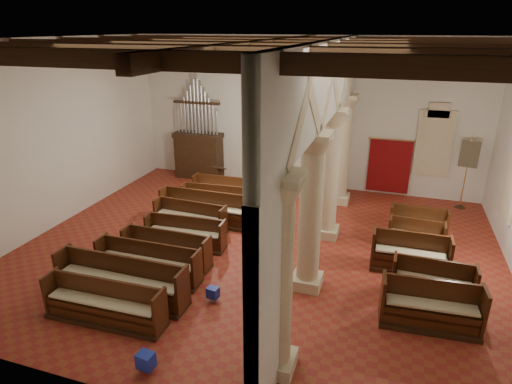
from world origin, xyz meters
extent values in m
plane|color=maroon|center=(0.00, 0.00, 0.00)|extent=(14.00, 14.00, 0.00)
plane|color=black|center=(0.00, 0.00, 6.00)|extent=(14.00, 14.00, 0.00)
cube|color=silver|center=(0.00, 6.00, 3.00)|extent=(14.00, 0.02, 6.00)
cube|color=silver|center=(0.00, -6.00, 3.00)|extent=(14.00, 0.02, 6.00)
cube|color=silver|center=(-7.00, 0.00, 3.00)|extent=(0.02, 12.00, 6.00)
cube|color=beige|center=(1.80, -4.50, 0.15)|extent=(0.75, 0.75, 0.30)
cylinder|color=beige|center=(1.80, -4.50, 1.95)|extent=(0.56, 0.56, 3.30)
cube|color=beige|center=(1.80, -1.50, 0.15)|extent=(0.75, 0.75, 0.30)
cylinder|color=beige|center=(1.80, -1.50, 1.95)|extent=(0.56, 0.56, 3.30)
cube|color=beige|center=(1.80, 1.50, 0.15)|extent=(0.75, 0.75, 0.30)
cylinder|color=beige|center=(1.80, 1.50, 1.95)|extent=(0.56, 0.56, 3.30)
cube|color=beige|center=(1.80, 4.50, 0.15)|extent=(0.75, 0.75, 0.30)
cylinder|color=beige|center=(1.80, 4.50, 1.95)|extent=(0.56, 0.56, 3.30)
cube|color=silver|center=(1.80, 0.00, 5.04)|extent=(0.25, 11.90, 1.93)
cube|color=#306C4E|center=(5.00, 5.98, 2.20)|extent=(1.00, 0.03, 2.20)
cube|color=#372111|center=(-4.50, 5.50, 0.90)|extent=(2.00, 0.80, 1.80)
cube|color=#372111|center=(-4.50, 5.50, 1.90)|extent=(2.10, 0.85, 0.20)
cube|color=#3A2312|center=(-2.94, 4.23, 0.04)|extent=(0.50, 0.50, 0.09)
cube|color=#3A2312|center=(-2.94, 4.23, 0.48)|extent=(0.24, 0.24, 0.95)
cube|color=#3A2312|center=(-2.94, 4.16, 1.00)|extent=(0.52, 0.47, 0.17)
cube|color=maroon|center=(3.50, 5.92, 1.15)|extent=(1.60, 0.06, 2.10)
cylinder|color=gold|center=(3.50, 5.90, 2.25)|extent=(1.80, 0.04, 0.04)
cone|color=#372111|center=(6.18, 5.36, 0.07)|extent=(0.41, 0.41, 0.14)
cylinder|color=gold|center=(6.18, 5.36, 1.37)|extent=(0.04, 0.04, 2.74)
cylinder|color=gold|center=(6.18, 5.36, 2.62)|extent=(0.18, 0.79, 0.03)
cube|color=navy|center=(6.18, 5.34, 2.05)|extent=(0.62, 0.14, 0.97)
cube|color=navy|center=(-0.57, -5.37, 0.26)|extent=(0.35, 0.30, 0.32)
cube|color=navy|center=(-0.25, -2.85, 0.24)|extent=(0.31, 0.26, 0.27)
cube|color=navy|center=(-1.54, -1.21, 0.26)|extent=(0.38, 0.35, 0.31)
cylinder|color=white|center=(-1.85, -4.26, 0.16)|extent=(1.08, 0.53, 0.11)
cylinder|color=white|center=(-1.88, -4.14, 0.16)|extent=(1.10, 0.54, 0.11)
cube|color=#372111|center=(-2.26, -4.32, 0.05)|extent=(2.89, 0.74, 0.10)
cube|color=#4A1E0F|center=(-2.26, -4.36, 0.31)|extent=(2.74, 0.45, 0.43)
cube|color=#4A1E0F|center=(-2.26, -4.14, 0.55)|extent=(2.73, 0.13, 0.91)
cube|color=#4A1E0F|center=(-3.67, -4.30, 0.55)|extent=(0.08, 0.58, 0.91)
cube|color=#4A1E0F|center=(-0.86, -4.30, 0.55)|extent=(0.08, 0.58, 0.91)
cube|color=#C7BB93|center=(-2.26, -4.36, 0.55)|extent=(2.63, 0.41, 0.05)
cube|color=#372111|center=(-2.41, -3.46, 0.05)|extent=(3.41, 0.74, 0.11)
cube|color=#41260E|center=(-2.41, -3.52, 0.34)|extent=(3.26, 0.42, 0.47)
cube|color=#41260E|center=(-2.41, -3.27, 0.61)|extent=(3.26, 0.08, 1.00)
cube|color=#41260E|center=(-4.09, -3.44, 0.61)|extent=(0.07, 0.63, 1.00)
cube|color=#41260E|center=(-0.74, -3.44, 0.61)|extent=(0.07, 0.63, 1.00)
cube|color=#C7BB93|center=(-2.41, -3.52, 0.61)|extent=(3.13, 0.38, 0.05)
cube|color=#372111|center=(-2.29, -2.44, 0.05)|extent=(2.91, 0.69, 0.10)
cube|color=#3E1B0D|center=(-2.29, -2.48, 0.31)|extent=(2.76, 0.40, 0.43)
cube|color=#3E1B0D|center=(-2.29, -2.26, 0.55)|extent=(2.75, 0.08, 0.90)
cube|color=#3E1B0D|center=(-3.70, -2.42, 0.55)|extent=(0.07, 0.57, 0.90)
cube|color=#3E1B0D|center=(-0.87, -2.42, 0.55)|extent=(0.07, 0.57, 0.90)
cube|color=#C7BB93|center=(-2.29, -2.48, 0.55)|extent=(2.65, 0.36, 0.05)
cube|color=#372111|center=(-2.18, -1.65, 0.05)|extent=(2.57, 0.66, 0.09)
cube|color=#40220D|center=(-2.18, -1.70, 0.31)|extent=(2.42, 0.38, 0.42)
cube|color=#40220D|center=(-2.18, -1.48, 0.54)|extent=(2.42, 0.07, 0.89)
cube|color=#40220D|center=(-3.43, -1.63, 0.54)|extent=(0.07, 0.57, 0.89)
cube|color=#40220D|center=(-0.93, -1.63, 0.54)|extent=(0.07, 0.57, 0.89)
cube|color=#C7BB93|center=(-2.18, -1.70, 0.54)|extent=(2.32, 0.34, 0.05)
cube|color=#372111|center=(-2.15, -0.54, 0.05)|extent=(2.50, 0.77, 0.09)
cube|color=#481B0F|center=(-2.15, -0.59, 0.29)|extent=(2.33, 0.49, 0.41)
cube|color=#481B0F|center=(-2.15, -0.38, 0.52)|extent=(2.31, 0.20, 0.86)
cube|color=#481B0F|center=(-3.35, -0.52, 0.52)|extent=(0.09, 0.54, 0.86)
cube|color=#481B0F|center=(-0.96, -0.52, 0.52)|extent=(0.09, 0.54, 0.86)
cube|color=#C7BB93|center=(-2.15, -0.59, 0.52)|extent=(2.24, 0.45, 0.05)
cube|color=#372111|center=(-2.51, 0.51, 0.05)|extent=(2.48, 0.76, 0.09)
cube|color=#431C0E|center=(-2.51, 0.47, 0.30)|extent=(2.32, 0.48, 0.42)
cube|color=#431C0E|center=(-2.51, 0.68, 0.54)|extent=(2.30, 0.17, 0.88)
cube|color=#431C0E|center=(-3.71, 0.53, 0.54)|extent=(0.09, 0.56, 0.88)
cube|color=#431C0E|center=(-1.32, 0.53, 0.54)|extent=(0.09, 0.56, 0.88)
cube|color=#C7BB93|center=(-2.51, 0.47, 0.54)|extent=(2.22, 0.43, 0.05)
cube|color=#372111|center=(-2.28, 1.22, 0.05)|extent=(3.22, 0.76, 0.10)
cube|color=#43200E|center=(-2.28, 1.17, 0.34)|extent=(3.07, 0.44, 0.47)
cube|color=#43200E|center=(-2.28, 1.41, 0.60)|extent=(3.07, 0.10, 0.99)
cube|color=#43200E|center=(-3.85, 1.24, 0.60)|extent=(0.08, 0.63, 0.99)
cube|color=#43200E|center=(-0.70, 1.24, 0.60)|extent=(0.08, 0.63, 0.99)
cube|color=#C7BB93|center=(-2.28, 1.17, 0.60)|extent=(2.95, 0.40, 0.05)
cube|color=#372111|center=(-2.23, 2.17, 0.05)|extent=(2.68, 0.83, 0.09)
cube|color=#46210F|center=(-2.23, 2.12, 0.30)|extent=(2.52, 0.54, 0.42)
cube|color=#46210F|center=(-2.23, 2.34, 0.54)|extent=(2.49, 0.23, 0.89)
cube|color=#46210F|center=(-3.52, 2.19, 0.54)|extent=(0.10, 0.57, 0.89)
cube|color=#46210F|center=(-0.95, 2.19, 0.54)|extent=(0.10, 0.57, 0.89)
cube|color=#C7BB93|center=(-2.23, 2.12, 0.54)|extent=(2.41, 0.50, 0.05)
cube|color=#372111|center=(-2.16, 3.24, 0.05)|extent=(2.97, 0.70, 0.09)
cube|color=#4A1D0F|center=(-2.16, 3.19, 0.29)|extent=(2.81, 0.42, 0.41)
cube|color=#4A1D0F|center=(-2.16, 3.40, 0.52)|extent=(2.80, 0.12, 0.86)
cube|color=#4A1D0F|center=(-3.60, 3.26, 0.52)|extent=(0.08, 0.55, 0.86)
cube|color=#4A1D0F|center=(-0.71, 3.26, 0.52)|extent=(0.08, 0.55, 0.86)
cube|color=#C7BB93|center=(-2.16, 3.19, 0.52)|extent=(2.70, 0.38, 0.05)
cube|color=#372111|center=(4.72, -2.23, 0.05)|extent=(2.18, 0.88, 0.11)
cube|color=#4C1A10|center=(4.72, -2.28, 0.34)|extent=(2.01, 0.55, 0.48)
cube|color=#4C1A10|center=(4.72, -2.04, 0.61)|extent=(1.99, 0.20, 1.00)
cube|color=#4C1A10|center=(3.68, -2.21, 0.61)|extent=(0.11, 0.64, 1.00)
cube|color=#4C1A10|center=(5.75, -2.21, 0.61)|extent=(0.11, 0.64, 1.00)
cube|color=#C7BB93|center=(4.72, -2.28, 0.61)|extent=(1.93, 0.50, 0.05)
cube|color=#372111|center=(4.83, -1.07, 0.05)|extent=(1.95, 0.71, 0.10)
cube|color=#4C1D10|center=(4.83, -1.12, 0.31)|extent=(1.79, 0.42, 0.43)
cube|color=#4C1D10|center=(4.83, -0.90, 0.55)|extent=(1.78, 0.11, 0.91)
cube|color=#4C1D10|center=(3.90, -1.06, 0.55)|extent=(0.08, 0.57, 0.91)
cube|color=#4C1D10|center=(5.76, -1.06, 0.55)|extent=(0.08, 0.57, 0.91)
cube|color=#C7BB93|center=(4.83, -1.12, 0.55)|extent=(1.72, 0.38, 0.05)
cube|color=#372111|center=(4.31, 0.11, 0.05)|extent=(2.06, 0.76, 0.10)
cube|color=#48200F|center=(4.31, 0.06, 0.34)|extent=(1.90, 0.45, 0.47)
cube|color=#48200F|center=(4.31, 0.30, 0.60)|extent=(1.90, 0.10, 0.99)
cube|color=#48200F|center=(3.32, 0.13, 0.60)|extent=(0.08, 0.63, 0.99)
cube|color=#48200F|center=(5.29, 0.13, 0.60)|extent=(0.08, 0.63, 0.99)
cube|color=#C7BB93|center=(4.31, 0.06, 0.60)|extent=(1.83, 0.40, 0.05)
cube|color=#372111|center=(4.48, 1.40, 0.05)|extent=(1.62, 0.72, 0.09)
cube|color=#3F1F0D|center=(4.48, 1.36, 0.30)|extent=(1.46, 0.44, 0.41)
cube|color=#3F1F0D|center=(4.48, 1.57, 0.52)|extent=(1.44, 0.14, 0.86)
cube|color=#3F1F0D|center=(3.72, 1.42, 0.52)|extent=(0.09, 0.55, 0.86)
cube|color=#3F1F0D|center=(5.24, 1.42, 0.52)|extent=(0.09, 0.55, 0.86)
cube|color=#C7BB93|center=(4.48, 1.36, 0.52)|extent=(1.40, 0.40, 0.05)
cube|color=#372111|center=(4.56, 2.23, 0.05)|extent=(1.74, 0.71, 0.10)
cube|color=#47270F|center=(4.56, 2.18, 0.32)|extent=(1.59, 0.41, 0.45)
cube|color=#47270F|center=(4.56, 2.41, 0.57)|extent=(1.58, 0.08, 0.94)
cube|color=#47270F|center=(3.73, 2.25, 0.57)|extent=(0.07, 0.60, 0.94)
cube|color=#47270F|center=(5.39, 2.25, 0.57)|extent=(0.07, 0.60, 0.94)
cube|color=#C7BB93|center=(4.56, 2.18, 0.57)|extent=(1.52, 0.37, 0.05)
camera|label=1|loc=(3.48, -10.91, 6.30)|focal=30.00mm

